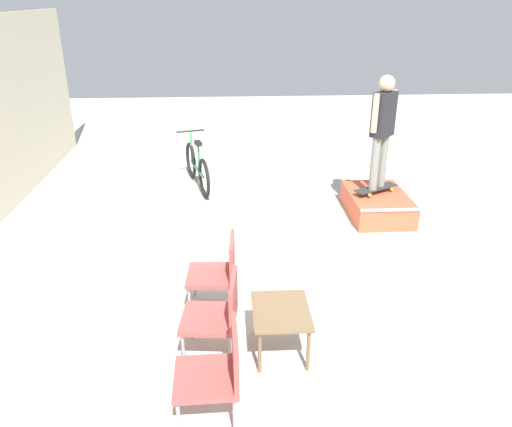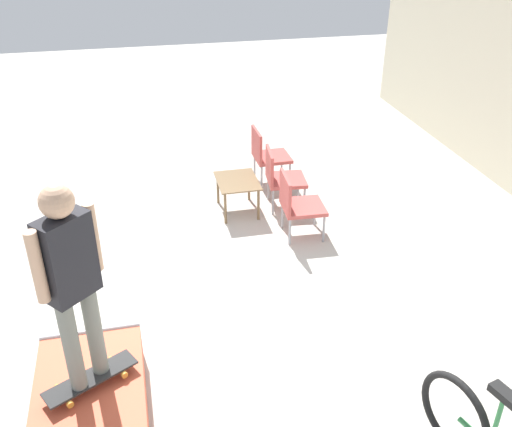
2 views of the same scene
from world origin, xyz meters
The scene contains 8 objects.
ground_plane centered at (0.00, 0.00, 0.00)m, with size 24.00×24.00×0.00m, color #B7B2A8.
skate_ramp_box centered at (1.58, -1.27, 0.18)m, with size 1.34×0.90×0.39m.
skateboard_on_ramp centered at (1.62, -1.24, 0.45)m, with size 0.54×0.77×0.07m.
person_skater centered at (1.62, -1.24, 1.49)m, with size 0.41×0.45×1.74m.
coffee_table centered at (-1.66, 0.62, 0.41)m, with size 0.70×0.55×0.48m.
patio_chair_left centered at (-2.47, 1.23, 0.48)m, with size 0.53×0.53×0.86m.
patio_chair_center centered at (-1.67, 1.23, 0.48)m, with size 0.57×0.57×0.86m.
patio_chair_right centered at (-0.86, 1.23, 0.48)m, with size 0.55×0.55×0.86m.
Camera 2 is at (5.22, -0.68, 3.88)m, focal length 40.00 mm.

